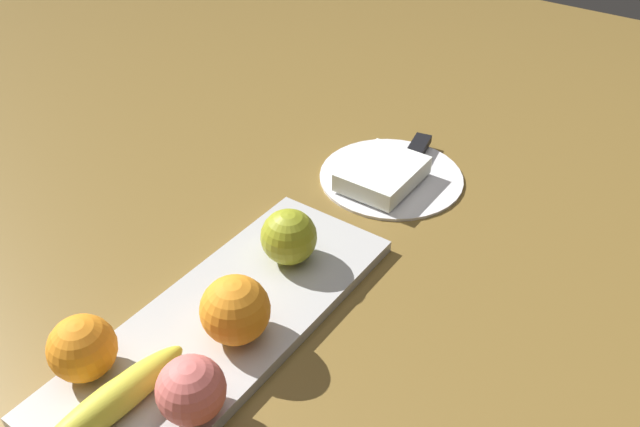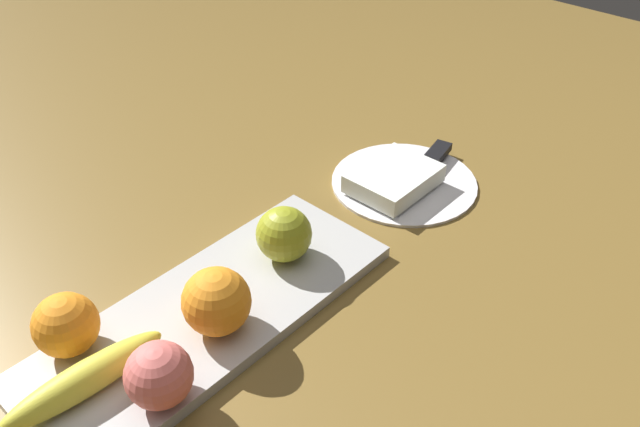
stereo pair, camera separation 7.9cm
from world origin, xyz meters
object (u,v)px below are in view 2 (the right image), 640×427
banana (85,379)px  knife (429,164)px  apple (284,234)px  fruit_tray (211,313)px  dinner_plate (404,181)px  orange_near_apple (216,301)px  folded_napkin (394,178)px  peach (159,375)px  orange_near_banana (66,325)px

banana → knife: 0.55m
apple → knife: apple is taller
fruit_tray → dinner_plate: (-0.35, 0.00, -0.00)m
orange_near_apple → folded_napkin: (-0.34, -0.03, -0.03)m
peach → knife: size_ratio=0.35×
fruit_tray → orange_near_banana: size_ratio=6.50×
apple → folded_napkin: size_ratio=0.56×
fruit_tray → knife: bearing=178.9°
knife → banana: bearing=-12.7°
fruit_tray → banana: bearing=-0.2°
fruit_tray → knife: (-0.40, 0.01, 0.01)m
orange_near_banana → dinner_plate: size_ratio=0.32×
orange_near_apple → dinner_plate: (-0.36, -0.03, -0.05)m
peach → knife: bearing=-174.3°
peach → banana: bearing=-53.7°
orange_near_banana → peach: 0.12m
fruit_tray → peach: size_ratio=6.67×
banana → dinner_plate: 0.50m
knife → dinner_plate: bearing=-20.6°
fruit_tray → folded_napkin: (-0.33, 0.00, 0.01)m
orange_near_apple → knife: 0.41m
banana → peach: peach is taller
banana → knife: bearing=-176.8°
fruit_tray → orange_near_apple: size_ratio=5.90×
orange_near_apple → peach: 0.10m
orange_near_apple → dinner_plate: bearing=-175.6°
banana → orange_near_apple: (-0.14, 0.03, 0.02)m
orange_near_apple → peach: orange_near_apple is taller
apple → fruit_tray: bearing=0.7°
orange_near_banana → peach: bearing=102.1°
peach → fruit_tray: bearing=-150.9°
orange_near_banana → orange_near_apple: bearing=143.9°
banana → dinner_plate: banana is taller
apple → peach: bearing=15.1°
orange_near_apple → dinner_plate: size_ratio=0.35×
dinner_plate → knife: 0.05m
fruit_tray → banana: banana is taller
orange_near_apple → banana: bearing=-11.6°
fruit_tray → orange_near_apple: orange_near_apple is taller
orange_near_apple → orange_near_banana: (0.12, -0.09, -0.00)m
banana → dinner_plate: bearing=-176.0°
apple → knife: (-0.29, 0.01, -0.03)m
banana → peach: (-0.04, 0.06, 0.02)m
apple → peach: (0.22, 0.06, -0.00)m
apple → dinner_plate: bearing=179.7°
apple → folded_napkin: (-0.21, 0.00, -0.03)m
banana → apple: bearing=-175.8°
banana → dinner_plate: (-0.50, 0.00, -0.03)m
banana → folded_napkin: bearing=-176.0°
folded_napkin → peach: bearing=7.7°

